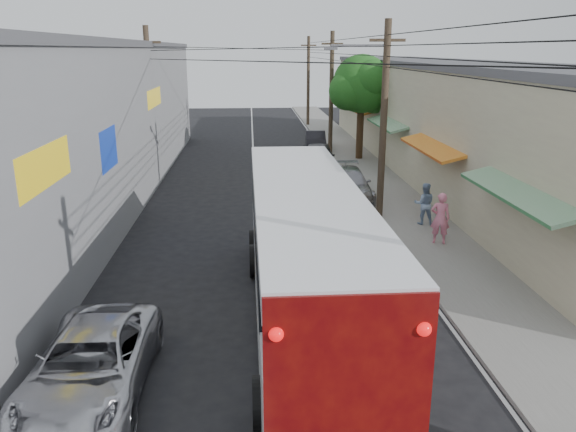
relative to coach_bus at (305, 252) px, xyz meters
name	(u,v)px	position (x,y,z in m)	size (l,w,h in m)	color
ground	(263,416)	(-1.20, -4.10, -1.86)	(120.00, 120.00, 0.00)	black
sidewalk	(374,180)	(5.30, 15.90, -1.80)	(3.00, 80.00, 0.12)	slate
building_right	(447,117)	(9.79, 17.90, 1.30)	(7.09, 40.00, 6.25)	#BFBA98
building_left	(74,120)	(-9.70, 13.89, 1.80)	(7.20, 36.00, 7.25)	gray
utility_poles	(313,104)	(1.93, 16.22, 2.27)	(11.80, 45.28, 8.00)	#473828
street_tree	(363,86)	(5.67, 21.91, 2.82)	(4.40, 4.00, 6.60)	#3F2B19
coach_bus	(305,252)	(0.00, 0.00, 0.00)	(2.93, 12.47, 3.59)	white
jeepney	(91,364)	(-4.69, -3.10, -1.17)	(2.26, 4.91, 1.36)	silver
parked_suv	(347,184)	(3.17, 12.11, -1.12)	(2.05, 5.05, 1.46)	#929198
parked_car_mid	(318,157)	(2.60, 18.84, -1.07)	(1.85, 4.59, 1.56)	#27272C
parked_car_far	(316,140)	(3.25, 26.04, -1.21)	(1.37, 3.93, 1.29)	black
pedestrian_near	(440,218)	(5.38, 5.34, -0.80)	(0.68, 0.45, 1.88)	pink
pedestrian_far	(424,204)	(5.51, 7.65, -0.90)	(0.82, 0.64, 1.68)	#839CBE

